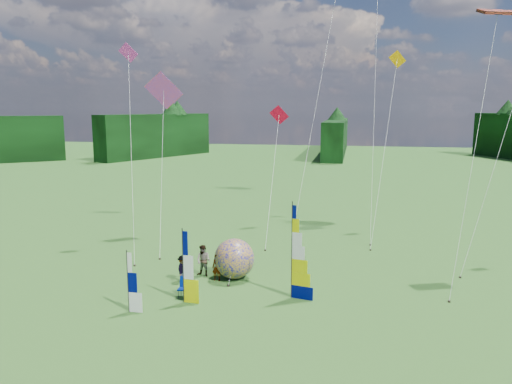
% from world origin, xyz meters
% --- Properties ---
extents(ground, '(220.00, 220.00, 0.00)m').
position_xyz_m(ground, '(0.00, 0.00, 0.00)').
color(ground, '#476325').
rests_on(ground, ground).
extents(treeline_ring, '(210.00, 210.00, 8.00)m').
position_xyz_m(treeline_ring, '(0.00, 0.00, 4.00)').
color(treeline_ring, '#0F3F12').
rests_on(treeline_ring, ground).
extents(feather_banner_main, '(1.34, 0.37, 4.99)m').
position_xyz_m(feather_banner_main, '(1.02, 3.40, 2.50)').
color(feather_banner_main, '#00075A').
rests_on(feather_banner_main, ground).
extents(side_banner_left, '(1.05, 0.19, 3.79)m').
position_xyz_m(side_banner_left, '(-4.33, 1.70, 1.89)').
color(side_banner_left, '#D7D200').
rests_on(side_banner_left, ground).
extents(side_banner_far, '(0.90, 0.11, 3.03)m').
position_xyz_m(side_banner_far, '(-6.58, 0.01, 1.51)').
color(side_banner_far, white).
rests_on(side_banner_far, ground).
extents(bol_inflatable, '(2.97, 2.97, 2.37)m').
position_xyz_m(bol_inflatable, '(-2.66, 5.79, 1.18)').
color(bol_inflatable, '#00058A').
rests_on(bol_inflatable, ground).
extents(spectator_a, '(0.58, 0.38, 1.57)m').
position_xyz_m(spectator_a, '(-3.53, 5.17, 0.79)').
color(spectator_a, '#66594C').
rests_on(spectator_a, ground).
extents(spectator_b, '(0.99, 0.65, 1.87)m').
position_xyz_m(spectator_b, '(-4.55, 5.81, 0.94)').
color(spectator_b, '#66594C').
rests_on(spectator_b, ground).
extents(spectator_c, '(0.37, 1.00, 1.54)m').
position_xyz_m(spectator_c, '(-5.45, 4.66, 0.77)').
color(spectator_c, '#66594C').
rests_on(spectator_c, ground).
extents(spectator_d, '(1.04, 1.01, 1.76)m').
position_xyz_m(spectator_d, '(-3.23, 7.15, 0.88)').
color(spectator_d, '#66594C').
rests_on(spectator_d, ground).
extents(camp_chair, '(0.65, 0.65, 1.08)m').
position_xyz_m(camp_chair, '(-4.55, 2.33, 0.54)').
color(camp_chair, navy).
rests_on(camp_chair, ground).
extents(kite_whale, '(9.12, 16.52, 22.92)m').
position_xyz_m(kite_whale, '(5.50, 20.81, 11.46)').
color(kite_whale, black).
rests_on(kite_whale, ground).
extents(kite_rainbow_delta, '(10.60, 13.89, 13.64)m').
position_xyz_m(kite_rainbow_delta, '(-9.50, 12.06, 6.82)').
color(kite_rainbow_delta, '#FF3F06').
rests_on(kite_rainbow_delta, ground).
extents(kite_parafoil, '(9.31, 12.40, 17.63)m').
position_xyz_m(kite_parafoil, '(10.55, 7.76, 8.81)').
color(kite_parafoil, red).
rests_on(kite_parafoil, ground).
extents(small_kite_red, '(5.52, 12.09, 10.65)m').
position_xyz_m(small_kite_red, '(-2.10, 16.19, 5.33)').
color(small_kite_red, red).
rests_on(small_kite_red, ground).
extents(small_kite_orange, '(6.23, 11.45, 14.96)m').
position_xyz_m(small_kite_orange, '(6.29, 17.45, 7.48)').
color(small_kite_orange, '#FFA000').
rests_on(small_kite_orange, ground).
extents(small_kite_yellow, '(7.73, 8.96, 15.08)m').
position_xyz_m(small_kite_yellow, '(12.71, 11.40, 7.54)').
color(small_kite_yellow, yellow).
rests_on(small_kite_yellow, ground).
extents(small_kite_pink, '(6.02, 9.06, 14.98)m').
position_xyz_m(small_kite_pink, '(-10.75, 9.81, 7.49)').
color(small_kite_pink, '#C93297').
rests_on(small_kite_pink, ground).
extents(small_kite_green, '(5.36, 13.47, 21.86)m').
position_xyz_m(small_kite_green, '(0.63, 23.34, 10.93)').
color(small_kite_green, green).
rests_on(small_kite_green, ground).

